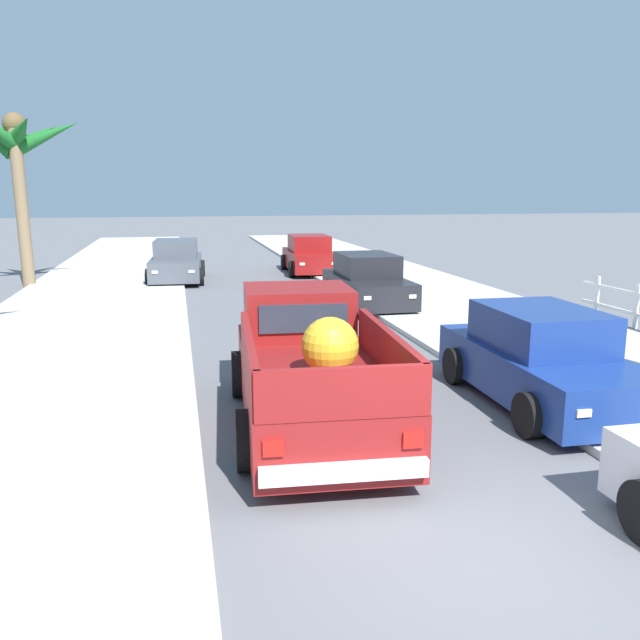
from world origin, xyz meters
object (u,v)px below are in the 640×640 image
car_right_mid (176,262)px  palm_tree_left_mid (18,148)px  car_left_mid (309,255)px  car_left_far (541,360)px  car_left_near (367,282)px  pickup_truck (309,369)px

car_right_mid → palm_tree_left_mid: palm_tree_left_mid is taller
car_left_mid → car_left_far: (0.26, -17.16, 0.00)m
palm_tree_left_mid → car_right_mid: bearing=5.9°
palm_tree_left_mid → car_left_near: bearing=-30.5°
car_left_mid → car_left_far: 17.17m
pickup_truck → car_right_mid: 15.90m
pickup_truck → car_left_far: size_ratio=1.24×
car_left_near → car_left_mid: size_ratio=0.99×
pickup_truck → palm_tree_left_mid: palm_tree_left_mid is taller
pickup_truck → car_left_far: 3.75m
car_left_near → car_right_mid: (-5.43, 6.70, 0.00)m
palm_tree_left_mid → pickup_truck: bearing=-65.7°
pickup_truck → palm_tree_left_mid: size_ratio=0.90×
car_right_mid → car_left_mid: bearing=14.3°
car_left_mid → car_left_far: size_ratio=1.01×
pickup_truck → car_left_mid: pickup_truck is taller
pickup_truck → car_left_mid: size_ratio=1.23×
car_left_near → car_right_mid: size_ratio=0.98×
car_left_near → car_left_far: (0.18, -9.10, 0.00)m
pickup_truck → car_left_mid: 17.51m
pickup_truck → palm_tree_left_mid: 17.21m
car_left_near → palm_tree_left_mid: (-10.48, 6.18, 4.03)m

